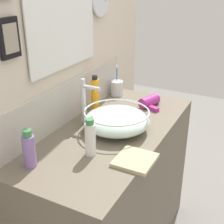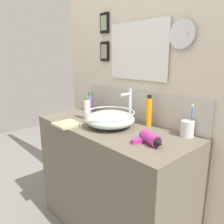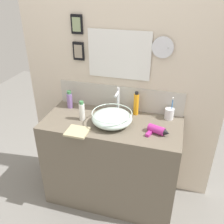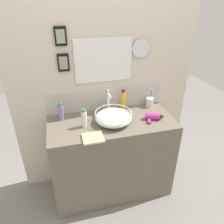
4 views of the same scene
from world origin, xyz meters
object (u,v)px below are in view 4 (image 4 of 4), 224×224
object	(u,v)px
shampoo_bottle	(61,112)
soap_dispenser	(84,119)
glass_bowl_sink	(113,117)
toothbrush_cup	(149,102)
hair_drier	(154,117)
spray_bottle	(123,101)
faucet	(108,100)
hand_towel	(93,138)

from	to	relation	value
shampoo_bottle	soap_dispenser	size ratio (longest dim) A/B	0.97
glass_bowl_sink	toothbrush_cup	size ratio (longest dim) A/B	1.69
soap_dispenser	hair_drier	bearing A→B (deg)	-3.58
glass_bowl_sink	toothbrush_cup	xyz separation A→B (m)	(0.45, 0.22, -0.01)
hair_drier	toothbrush_cup	distance (m)	0.27
glass_bowl_sink	spray_bottle	world-z (taller)	spray_bottle
faucet	hair_drier	world-z (taller)	faucet
glass_bowl_sink	spray_bottle	xyz separation A→B (m)	(0.16, 0.22, 0.05)
glass_bowl_sink	toothbrush_cup	world-z (taller)	toothbrush_cup
toothbrush_cup	spray_bottle	size ratio (longest dim) A/B	0.92
soap_dispenser	hand_towel	size ratio (longest dim) A/B	1.01
toothbrush_cup	shampoo_bottle	distance (m)	0.92
hair_drier	hand_towel	bearing A→B (deg)	-165.35
glass_bowl_sink	faucet	size ratio (longest dim) A/B	1.36
toothbrush_cup	soap_dispenser	xyz separation A→B (m)	(-0.72, -0.22, 0.03)
faucet	toothbrush_cup	distance (m)	0.46
glass_bowl_sink	shampoo_bottle	xyz separation A→B (m)	(-0.46, 0.18, 0.02)
toothbrush_cup	shampoo_bottle	xyz separation A→B (m)	(-0.91, -0.05, 0.03)
shampoo_bottle	toothbrush_cup	bearing A→B (deg)	2.90
glass_bowl_sink	hair_drier	xyz separation A→B (m)	(0.39, -0.04, -0.03)
toothbrush_cup	soap_dispenser	bearing A→B (deg)	-162.63
soap_dispenser	hand_towel	world-z (taller)	soap_dispenser
faucet	shampoo_bottle	size ratio (longest dim) A/B	1.46
toothbrush_cup	faucet	bearing A→B (deg)	-175.35
faucet	shampoo_bottle	bearing A→B (deg)	-178.83
hand_towel	hair_drier	bearing A→B (deg)	14.65
hair_drier	soap_dispenser	distance (m)	0.66
spray_bottle	glass_bowl_sink	bearing A→B (deg)	-126.06
glass_bowl_sink	hair_drier	distance (m)	0.39
spray_bottle	soap_dispenser	bearing A→B (deg)	-152.53
glass_bowl_sink	hair_drier	size ratio (longest dim) A/B	1.79
faucet	spray_bottle	xyz separation A→B (m)	(0.16, 0.03, -0.04)
toothbrush_cup	shampoo_bottle	size ratio (longest dim) A/B	1.17
shampoo_bottle	soap_dispenser	world-z (taller)	soap_dispenser
shampoo_bottle	spray_bottle	bearing A→B (deg)	3.93
faucet	soap_dispenser	distance (m)	0.33
glass_bowl_sink	hand_towel	size ratio (longest dim) A/B	1.96
faucet	hair_drier	bearing A→B (deg)	-30.66
soap_dispenser	spray_bottle	distance (m)	0.48
soap_dispenser	toothbrush_cup	bearing A→B (deg)	17.37
toothbrush_cup	hand_towel	size ratio (longest dim) A/B	1.16
toothbrush_cup	spray_bottle	distance (m)	0.30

